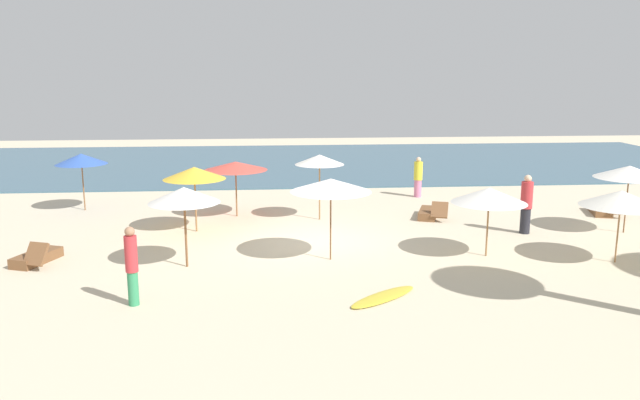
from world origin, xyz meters
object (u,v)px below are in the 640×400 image
(umbrella_0, at_px, (629,172))
(umbrella_1, at_px, (236,166))
(umbrella_8, at_px, (331,185))
(lounger_2, at_px, (37,257))
(umbrella_5, at_px, (621,198))
(umbrella_3, at_px, (184,195))
(person_2, at_px, (526,204))
(person_3, at_px, (132,265))
(lounger_1, at_px, (429,213))
(umbrella_2, at_px, (489,195))
(umbrella_6, at_px, (320,160))
(umbrella_7, at_px, (81,159))
(umbrella_4, at_px, (194,173))
(person_1, at_px, (418,177))
(lounger_0, at_px, (602,210))
(surfboard, at_px, (383,297))

(umbrella_0, height_order, umbrella_1, umbrella_0)
(umbrella_8, height_order, lounger_2, umbrella_8)
(umbrella_5, distance_m, lounger_2, 15.98)
(umbrella_1, height_order, lounger_2, umbrella_1)
(umbrella_3, bearing_deg, person_2, 14.42)
(person_3, bearing_deg, umbrella_1, 77.66)
(umbrella_8, height_order, person_2, umbrella_8)
(umbrella_0, relative_size, person_3, 1.21)
(umbrella_1, bearing_deg, umbrella_0, -14.89)
(lounger_1, bearing_deg, lounger_2, -159.72)
(umbrella_8, height_order, lounger_1, umbrella_8)
(umbrella_3, height_order, lounger_2, umbrella_3)
(umbrella_2, bearing_deg, umbrella_6, 132.25)
(lounger_2, bearing_deg, umbrella_7, 94.87)
(umbrella_7, distance_m, lounger_2, 6.98)
(umbrella_7, distance_m, person_3, 10.89)
(umbrella_2, xyz_separation_m, umbrella_6, (-4.37, 4.82, 0.37))
(umbrella_4, xyz_separation_m, person_1, (8.55, 5.01, -1.10))
(umbrella_8, xyz_separation_m, lounger_1, (4.02, 4.76, -1.94))
(umbrella_4, distance_m, lounger_2, 5.39)
(umbrella_5, relative_size, lounger_0, 1.21)
(person_1, bearing_deg, umbrella_0, -49.72)
(umbrella_4, height_order, person_2, umbrella_4)
(umbrella_7, bearing_deg, lounger_0, -6.62)
(umbrella_0, height_order, umbrella_2, umbrella_0)
(umbrella_4, distance_m, person_1, 9.97)
(lounger_1, bearing_deg, umbrella_2, -84.80)
(umbrella_0, bearing_deg, person_3, -160.07)
(lounger_1, xyz_separation_m, person_2, (2.54, -2.40, 0.80))
(umbrella_4, distance_m, person_2, 10.74)
(person_3, bearing_deg, umbrella_7, 110.95)
(umbrella_2, distance_m, lounger_1, 5.05)
(umbrella_8, relative_size, person_1, 1.37)
(person_3, bearing_deg, lounger_2, 134.18)
(lounger_0, height_order, surfboard, lounger_0)
(person_2, bearing_deg, person_3, -154.23)
(lounger_0, height_order, person_1, person_1)
(umbrella_5, bearing_deg, umbrella_4, 159.80)
(person_2, xyz_separation_m, person_3, (-11.31, -5.46, -0.02))
(umbrella_4, xyz_separation_m, person_3, (-0.68, -6.57, -0.99))
(umbrella_5, height_order, person_1, umbrella_5)
(umbrella_7, relative_size, lounger_0, 1.21)
(umbrella_0, distance_m, umbrella_7, 19.06)
(umbrella_4, xyz_separation_m, person_2, (10.63, -1.11, -0.97))
(surfboard, bearing_deg, lounger_0, 39.77)
(umbrella_8, distance_m, lounger_0, 11.68)
(lounger_1, distance_m, person_3, 11.81)
(umbrella_0, distance_m, surfboard, 10.53)
(umbrella_5, distance_m, person_3, 12.77)
(person_2, bearing_deg, surfboard, -135.69)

